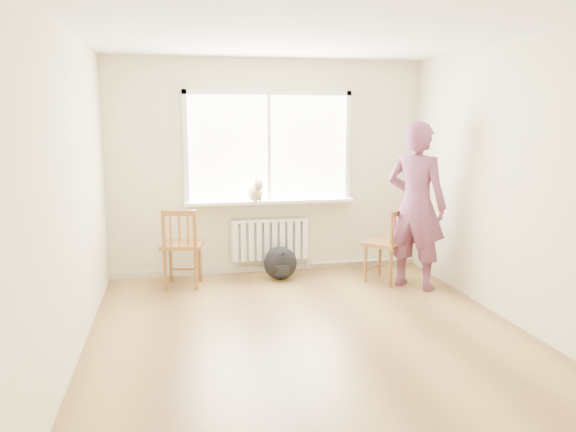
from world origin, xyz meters
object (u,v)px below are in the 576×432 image
chair_right (389,246)px  person (416,206)px  chair_left (182,248)px  cat (256,191)px  backpack (280,263)px

chair_right → person: person is taller
chair_left → cat: size_ratio=2.08×
chair_left → chair_right: bearing=-176.8°
chair_left → cat: bearing=-150.9°
chair_left → person: person is taller
chair_left → cat: cat is taller
chair_right → person: bearing=92.7°
chair_right → person: size_ratio=0.46×
chair_left → person: size_ratio=0.49×
chair_right → chair_left: bearing=-46.1°
chair_right → person: 0.61m
chair_right → backpack: bearing=-56.2°
chair_left → backpack: chair_left is taller
person → cat: person is taller
chair_right → backpack: 1.34m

